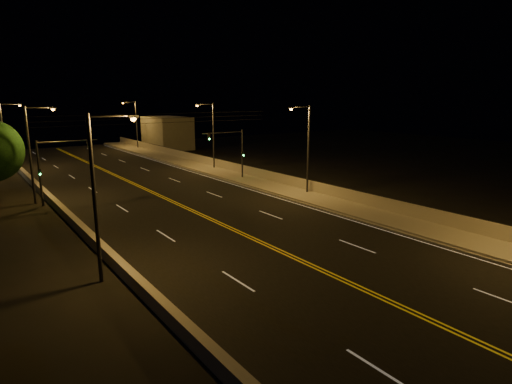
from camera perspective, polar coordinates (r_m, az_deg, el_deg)
ground at (r=19.32m, az=28.62°, el=-17.75°), size 160.00×160.00×0.00m
road at (r=32.26m, az=-4.97°, el=-4.14°), size 18.00×120.00×0.02m
sidewalk at (r=38.61m, az=8.95°, el=-1.22°), size 3.60×120.00×0.30m
curb at (r=37.38m, az=6.89°, el=-1.74°), size 0.14×120.00×0.15m
parapet_wall at (r=39.62m, az=10.69°, el=0.03°), size 0.30×120.00×1.00m
jersey_barrier at (r=28.88m, az=-20.73°, el=-6.22°), size 0.45×120.00×0.73m
distant_building_right at (r=79.84m, az=-11.76°, el=7.73°), size 6.00×10.00×5.72m
parapet_rail at (r=39.51m, az=10.72°, el=0.78°), size 0.06×120.00×0.06m
lane_markings at (r=32.19m, az=-4.91°, el=-4.15°), size 17.32×116.00×0.00m
streetlight_1 at (r=40.59m, az=6.69°, el=6.41°), size 2.55×0.28×8.52m
streetlight_2 at (r=55.14m, az=-5.98°, el=8.04°), size 2.55×0.28×8.52m
streetlight_3 at (r=80.14m, az=-15.86°, el=9.04°), size 2.55×0.28×8.52m
streetlight_4 at (r=22.43m, az=-20.12°, el=0.72°), size 2.55×0.28×8.52m
streetlight_5 at (r=41.90m, az=-27.60°, el=5.26°), size 2.55×0.28×8.52m
streetlight_6 at (r=62.48m, az=-30.40°, el=6.92°), size 2.55×0.28×8.52m
traffic_signal_right at (r=47.79m, az=-2.91°, el=5.80°), size 5.11×0.31×5.67m
traffic_signal_left at (r=40.97m, az=-25.56°, el=3.44°), size 5.11×0.31×5.67m
overhead_wires at (r=39.44m, az=-12.33°, el=9.59°), size 22.00×0.03×0.83m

